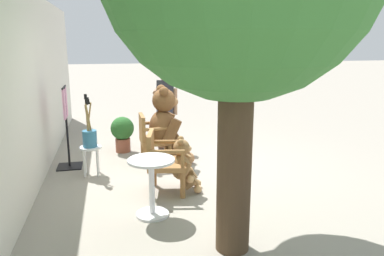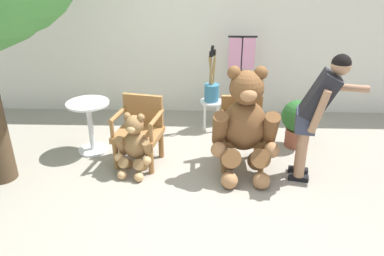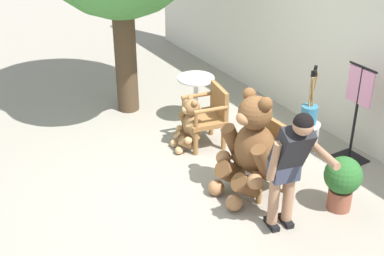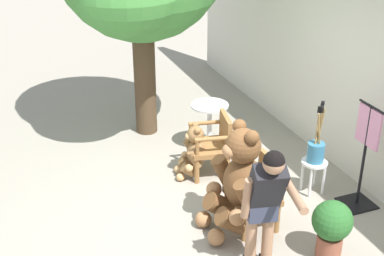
% 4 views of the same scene
% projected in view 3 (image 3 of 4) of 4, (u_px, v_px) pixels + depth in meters
% --- Properties ---
extents(ground_plane, '(60.00, 60.00, 0.00)m').
position_uv_depth(ground_plane, '(196.00, 176.00, 6.94)').
color(ground_plane, gray).
extents(back_wall, '(10.00, 0.16, 2.80)m').
position_uv_depth(back_wall, '(344.00, 41.00, 7.39)').
color(back_wall, silver).
rests_on(back_wall, ground).
extents(wooden_chair_left, '(0.65, 0.62, 0.86)m').
position_uv_depth(wooden_chair_left, '(208.00, 115.00, 7.48)').
color(wooden_chair_left, olive).
rests_on(wooden_chair_left, ground).
extents(wooden_chair_right, '(0.57, 0.53, 0.86)m').
position_uv_depth(wooden_chair_right, '(266.00, 155.00, 6.50)').
color(wooden_chair_right, olive).
rests_on(wooden_chair_right, ground).
extents(teddy_bear_large, '(0.81, 0.76, 1.35)m').
position_uv_depth(teddy_bear_large, '(250.00, 147.00, 6.29)').
color(teddy_bear_large, brown).
rests_on(teddy_bear_large, ground).
extents(teddy_bear_small, '(0.48, 0.48, 0.78)m').
position_uv_depth(teddy_bear_small, '(190.00, 124.00, 7.40)').
color(teddy_bear_small, olive).
rests_on(teddy_bear_small, ground).
extents(person_visitor, '(0.82, 0.48, 1.54)m').
position_uv_depth(person_visitor, '(290.00, 160.00, 5.54)').
color(person_visitor, black).
rests_on(person_visitor, ground).
extents(white_stool, '(0.34, 0.34, 0.46)m').
position_uv_depth(white_stool, '(307.00, 130.00, 7.30)').
color(white_stool, silver).
rests_on(white_stool, ground).
extents(brush_bucket, '(0.22, 0.22, 0.83)m').
position_uv_depth(brush_bucket, '(309.00, 111.00, 7.17)').
color(brush_bucket, teal).
rests_on(brush_bucket, white_stool).
extents(round_side_table, '(0.56, 0.56, 0.72)m').
position_uv_depth(round_side_table, '(196.00, 94.00, 8.13)').
color(round_side_table, silver).
rests_on(round_side_table, ground).
extents(potted_plant, '(0.44, 0.44, 0.68)m').
position_uv_depth(potted_plant, '(342.00, 180.00, 6.15)').
color(potted_plant, brown).
rests_on(potted_plant, ground).
extents(clothing_display_stand, '(0.44, 0.40, 1.36)m').
position_uv_depth(clothing_display_stand, '(356.00, 112.00, 6.96)').
color(clothing_display_stand, black).
rests_on(clothing_display_stand, ground).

